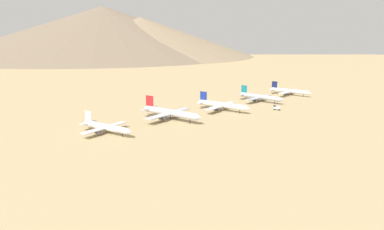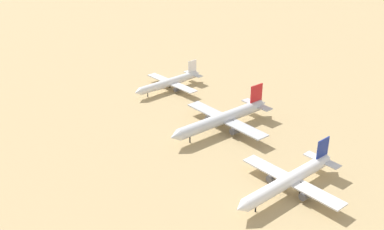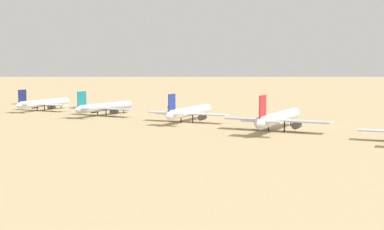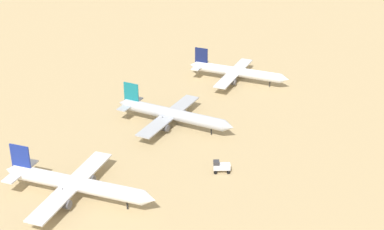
# 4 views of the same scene
# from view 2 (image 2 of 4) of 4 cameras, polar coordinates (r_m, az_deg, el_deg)

# --- Properties ---
(ground_plane) EXTENTS (1800.00, 1800.00, 0.00)m
(ground_plane) POSITION_cam_2_polar(r_m,az_deg,el_deg) (158.34, 12.60, -8.97)
(ground_plane) COLOR tan
(parked_jet_0) EXTENTS (42.05, 34.08, 12.15)m
(parked_jet_0) POSITION_cam_2_polar(r_m,az_deg,el_deg) (231.25, -2.81, 4.09)
(parked_jet_0) COLOR silver
(parked_jet_0) RESTS_ON ground
(parked_jet_1) EXTENTS (53.24, 43.18, 15.37)m
(parked_jet_1) POSITION_cam_2_polar(r_m,az_deg,el_deg) (190.11, 3.92, -0.45)
(parked_jet_1) COLOR silver
(parked_jet_1) RESTS_ON ground
(parked_jet_2) EXTENTS (47.69, 38.63, 13.79)m
(parked_jet_2) POSITION_cam_2_polar(r_m,az_deg,el_deg) (153.77, 12.05, -7.96)
(parked_jet_2) COLOR white
(parked_jet_2) RESTS_ON ground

